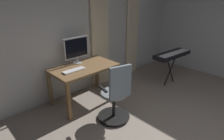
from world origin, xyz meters
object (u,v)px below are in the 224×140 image
at_px(office_chair, 116,96).
at_px(computer_monitor, 76,49).
at_px(computer_keyboard, 74,70).
at_px(desk, 84,71).
at_px(piano_keyboard, 172,55).

xyz_separation_m(office_chair, computer_monitor, (-0.04, -1.15, 0.57)).
xyz_separation_m(computer_monitor, computer_keyboard, (0.29, 0.32, -0.28)).
bearing_deg(computer_keyboard, computer_monitor, -131.65).
bearing_deg(computer_keyboard, desk, -165.93).
height_order(computer_keyboard, piano_keyboard, piano_keyboard).
height_order(office_chair, piano_keyboard, office_chair).
bearing_deg(piano_keyboard, desk, -17.44).
relative_size(office_chair, piano_keyboard, 1.01).
xyz_separation_m(desk, piano_keyboard, (-1.94, 0.75, 0.08)).
relative_size(computer_keyboard, piano_keyboard, 0.41).
xyz_separation_m(desk, computer_monitor, (-0.02, -0.26, 0.40)).
bearing_deg(desk, computer_monitor, -95.45).
bearing_deg(office_chair, computer_keyboard, 121.20).
bearing_deg(piano_keyboard, office_chair, 7.84).
height_order(computer_monitor, computer_keyboard, computer_monitor).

